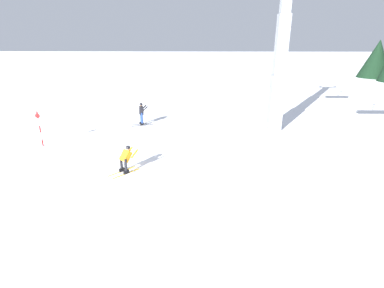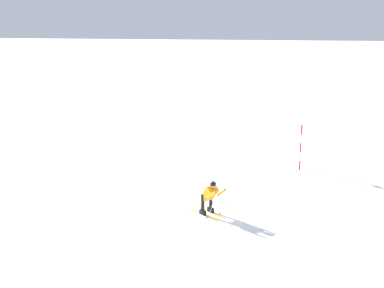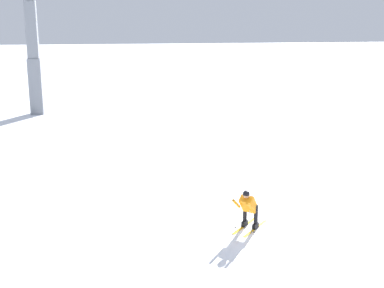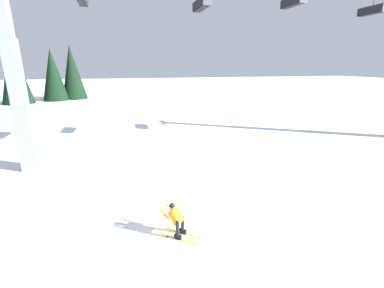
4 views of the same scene
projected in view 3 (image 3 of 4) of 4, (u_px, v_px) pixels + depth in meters
ground_plane at (261, 219)px, 16.39m from camera, size 260.00×260.00×0.00m
skier_carving_main at (248, 207)px, 15.41m from camera, size 1.55×1.48×1.44m
lift_tower_far at (33, 42)px, 33.76m from camera, size 0.87×2.38×11.97m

